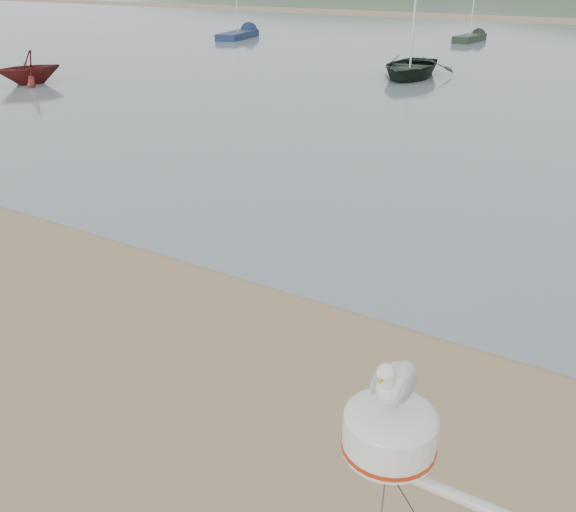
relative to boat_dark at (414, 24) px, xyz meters
The scene contains 5 objects.
ground 27.79m from the boat_dark, 75.61° to the right, with size 560.00×560.00×0.00m, color #8F7353.
boat_dark is the anchor object (origin of this frame).
boat_red 18.97m from the boat_dark, 142.58° to the right, with size 2.57×1.57×2.98m, color #5B1714.
sailboat_dark_mid 19.60m from the boat_dark, 96.57° to the left, with size 1.72×5.16×5.11m.
sailboat_blue_near 23.05m from the boat_dark, 146.81° to the left, with size 3.07×6.93×6.71m.
Camera 1 is at (4.82, -4.03, 5.21)m, focal length 38.00 mm.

